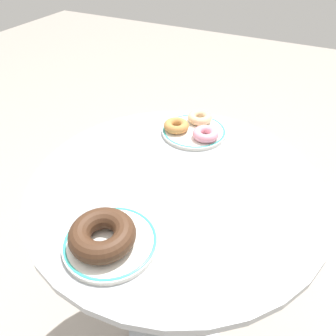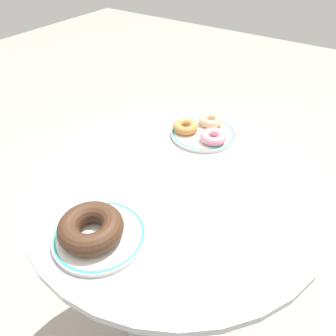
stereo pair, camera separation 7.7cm
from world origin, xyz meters
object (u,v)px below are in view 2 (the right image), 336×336
Objects in this scene: donut_glazed at (211,120)px; donut_pink_frosted at (213,137)px; plate_left at (99,235)px; donut_old_fashioned at (185,127)px; donut_chocolate at (91,228)px; cafe_table at (174,239)px; plate_right at (203,133)px.

donut_pink_frosted is (-0.07, -0.05, 0.00)m from donut_glazed.
plate_left is 0.49m from donut_glazed.
donut_chocolate is at bearing -173.06° from donut_old_fashioned.
donut_glazed is 1.00× the size of donut_old_fashioned.
plate_left reaches higher than cafe_table.
cafe_table is 0.29m from donut_pink_frosted.
donut_old_fashioned is (-0.07, 0.04, 0.00)m from donut_glazed.
plate_right is 2.56× the size of donut_old_fashioned.
plate_left and plate_right have the same top height.
donut_old_fashioned is at bearing 8.22° from plate_left.
plate_left is 0.03m from donut_chocolate.
donut_old_fashioned is at bearing 88.18° from donut_pink_frosted.
cafe_table is at bearing -9.13° from plate_left.
donut_glazed is at bearing 2.18° from plate_left.
plate_left is at bearing -171.78° from donut_old_fashioned.
donut_pink_frosted reaches higher than plate_right.
donut_pink_frosted reaches higher than cafe_table.
donut_glazed is at bearing 32.58° from donut_pink_frosted.
donut_pink_frosted is at bearing -91.82° from donut_old_fashioned.
donut_chocolate is 1.77× the size of donut_old_fashioned.
donut_old_fashioned is (0.42, 0.05, -0.01)m from donut_chocolate.
plate_left is 0.42m from donut_old_fashioned.
donut_glazed is (0.27, 0.05, 0.22)m from cafe_table.
donut_pink_frosted is (0.42, -0.04, -0.01)m from donut_chocolate.
plate_right is 0.45m from donut_chocolate.
donut_chocolate is 0.50m from donut_glazed.
plate_right is at bearing 0.83° from donut_chocolate.
plate_right is (0.22, 0.05, 0.20)m from cafe_table.
donut_old_fashioned is at bearing 25.80° from cafe_table.
plate_left is at bearing -39.57° from donut_chocolate.
plate_left is 0.44m from plate_right.
cafe_table is at bearing -178.24° from donut_pink_frosted.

